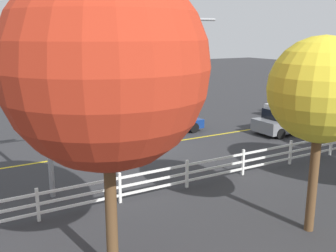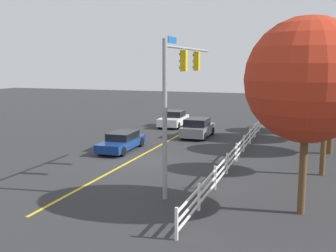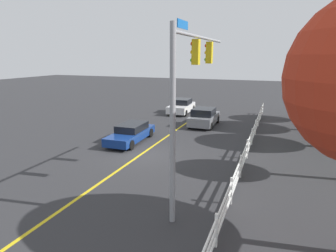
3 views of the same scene
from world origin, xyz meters
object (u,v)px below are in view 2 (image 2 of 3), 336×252
object	(u,v)px
tree_0	(308,80)
tree_2	(326,79)
tree_1	(327,92)
car_0	(197,128)
tree_4	(333,90)
car_1	(174,119)
car_2	(122,141)
tree_3	(320,90)

from	to	relation	value
tree_0	tree_2	world-z (taller)	tree_0
tree_1	tree_2	size ratio (longest dim) A/B	0.85
car_0	tree_2	distance (m)	10.46
tree_4	car_1	bearing A→B (deg)	-119.61
tree_2	tree_1	bearing A→B (deg)	-1.77
car_0	tree_1	distance (m)	13.07
tree_1	tree_4	xyz separation A→B (m)	(-5.67, 0.59, -0.19)
car_0	tree_2	bearing A→B (deg)	-80.30
tree_4	car_0	bearing A→B (deg)	-106.23
car_1	tree_1	xyz separation A→B (m)	(13.31, 12.85, 3.71)
car_1	car_2	size ratio (longest dim) A/B	0.92
car_0	tree_3	size ratio (longest dim) A/B	0.74
car_2	tree_3	bearing A→B (deg)	131.20
car_1	car_2	world-z (taller)	car_1
tree_2	tree_3	bearing A→B (deg)	-175.00
tree_0	tree_3	size ratio (longest dim) A/B	1.41
tree_4	tree_3	bearing A→B (deg)	-175.80
tree_0	car_1	bearing A→B (deg)	-148.58
car_2	tree_4	distance (m)	14.33
car_1	car_2	xyz separation A→B (m)	(11.27, 0.06, -0.08)
tree_2	tree_4	bearing A→B (deg)	3.50
car_1	car_2	distance (m)	11.27
tree_0	tree_4	size ratio (longest dim) A/B	1.18
car_0	tree_4	distance (m)	10.78
tree_2	tree_4	size ratio (longest dim) A/B	1.09
car_2	tree_1	size ratio (longest dim) A/B	0.81
tree_1	tree_3	distance (m)	14.08
car_0	car_1	distance (m)	6.02
tree_2	car_0	bearing A→B (deg)	-80.04
car_1	car_0	bearing A→B (deg)	35.33
car_0	tree_3	xyz separation A→B (m)	(-5.54, 9.18, 2.90)
tree_0	tree_1	size ratio (longest dim) A/B	1.28
car_0	tree_0	size ratio (longest dim) A/B	0.53
car_1	tree_4	bearing A→B (deg)	58.44
car_0	car_1	bearing A→B (deg)	37.03
tree_1	tree_3	bearing A→B (deg)	-179.90
tree_0	tree_2	bearing A→B (deg)	175.65
car_0	tree_2	world-z (taller)	tree_2
car_0	tree_0	world-z (taller)	tree_0
tree_4	car_2	bearing A→B (deg)	-74.84
tree_4	tree_0	bearing A→B (deg)	-7.32
tree_0	tree_1	xyz separation A→B (m)	(-6.20, 0.93, -0.84)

